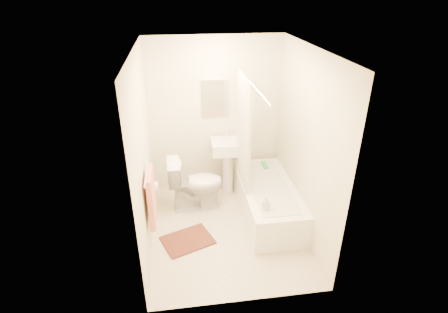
{
  "coord_description": "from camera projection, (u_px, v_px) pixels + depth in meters",
  "views": [
    {
      "loc": [
        -0.57,
        -3.77,
        3.04
      ],
      "look_at": [
        0.0,
        0.25,
        1.0
      ],
      "focal_mm": 28.0,
      "sensor_mm": 36.0,
      "label": 1
    }
  ],
  "objects": [
    {
      "name": "toilet_paper",
      "position": [
        153.0,
        187.0,
        4.45
      ],
      "size": [
        0.11,
        0.12,
        0.12
      ],
      "primitive_type": "cylinder",
      "rotation": [
        0.0,
        1.57,
        0.0
      ],
      "color": "white",
      "rests_on": "wall_left"
    },
    {
      "name": "wall_right",
      "position": [
        306.0,
        146.0,
        4.36
      ],
      "size": [
        0.02,
        2.4,
        2.4
      ],
      "primitive_type": "cube",
      "color": "beige",
      "rests_on": "ground"
    },
    {
      "name": "floor",
      "position": [
        227.0,
        230.0,
        4.78
      ],
      "size": [
        2.4,
        2.4,
        0.0
      ],
      "primitive_type": "plane",
      "color": "beige",
      "rests_on": "ground"
    },
    {
      "name": "bathtub",
      "position": [
        267.0,
        200.0,
        5.02
      ],
      "size": [
        0.73,
        1.66,
        0.47
      ],
      "primitive_type": null,
      "color": "white",
      "rests_on": "floor"
    },
    {
      "name": "wall_left",
      "position": [
        143.0,
        156.0,
        4.11
      ],
      "size": [
        0.02,
        2.4,
        2.4
      ],
      "primitive_type": "cube",
      "color": "beige",
      "rests_on": "ground"
    },
    {
      "name": "towel_bar",
      "position": [
        146.0,
        174.0,
        3.94
      ],
      "size": [
        0.02,
        0.6,
        0.02
      ],
      "primitive_type": "cylinder",
      "rotation": [
        1.57,
        0.0,
        0.0
      ],
      "color": "silver",
      "rests_on": "wall_left"
    },
    {
      "name": "curtain_rod",
      "position": [
        252.0,
        83.0,
        4.0
      ],
      "size": [
        0.03,
        1.7,
        0.03
      ],
      "primitive_type": "cylinder",
      "rotation": [
        1.57,
        0.0,
        0.0
      ],
      "color": "silver",
      "rests_on": "wall_back"
    },
    {
      "name": "shower_curtain",
      "position": [
        243.0,
        132.0,
        4.71
      ],
      "size": [
        0.04,
        0.8,
        1.55
      ],
      "primitive_type": "cube",
      "color": "silver",
      "rests_on": "curtain_rod"
    },
    {
      "name": "wall_back",
      "position": [
        215.0,
        117.0,
        5.3
      ],
      "size": [
        2.0,
        0.02,
        2.4
      ],
      "primitive_type": "cube",
      "color": "beige",
      "rests_on": "ground"
    },
    {
      "name": "toilet",
      "position": [
        196.0,
        184.0,
        5.11
      ],
      "size": [
        0.81,
        0.47,
        0.78
      ],
      "primitive_type": "imported",
      "rotation": [
        0.0,
        0.0,
        1.6
      ],
      "color": "white",
      "rests_on": "floor"
    },
    {
      "name": "sink",
      "position": [
        228.0,
        165.0,
        5.42
      ],
      "size": [
        0.52,
        0.42,
        0.99
      ],
      "primitive_type": null,
      "rotation": [
        0.0,
        0.0,
        -0.03
      ],
      "color": "white",
      "rests_on": "floor"
    },
    {
      "name": "bath_mat",
      "position": [
        188.0,
        240.0,
        4.57
      ],
      "size": [
        0.75,
        0.66,
        0.02
      ],
      "primitive_type": "cube",
      "rotation": [
        0.0,
        0.0,
        0.37
      ],
      "color": "#4C231D",
      "rests_on": "floor"
    },
    {
      "name": "mirror",
      "position": [
        215.0,
        98.0,
        5.15
      ],
      "size": [
        0.4,
        0.03,
        0.55
      ],
      "primitive_type": "cube",
      "color": "white",
      "rests_on": "wall_back"
    },
    {
      "name": "ceiling",
      "position": [
        227.0,
        49.0,
        3.7
      ],
      "size": [
        2.4,
        2.4,
        0.0
      ],
      "primitive_type": "plane",
      "color": "white",
      "rests_on": "ground"
    },
    {
      "name": "scrub_brush",
      "position": [
        265.0,
        165.0,
        5.42
      ],
      "size": [
        0.07,
        0.22,
        0.04
      ],
      "primitive_type": "cube",
      "rotation": [
        0.0,
        0.0,
        -0.04
      ],
      "color": "#34B962",
      "rests_on": "bathtub"
    },
    {
      "name": "towel",
      "position": [
        152.0,
        197.0,
        4.09
      ],
      "size": [
        0.06,
        0.45,
        0.66
      ],
      "primitive_type": "cube",
      "color": "#CC7266",
      "rests_on": "towel_bar"
    },
    {
      "name": "soap_bottle",
      "position": [
        266.0,
        202.0,
        4.36
      ],
      "size": [
        0.1,
        0.1,
        0.2
      ],
      "primitive_type": "imported",
      "rotation": [
        0.0,
        0.0,
        -0.12
      ],
      "color": "white",
      "rests_on": "bathtub"
    }
  ]
}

